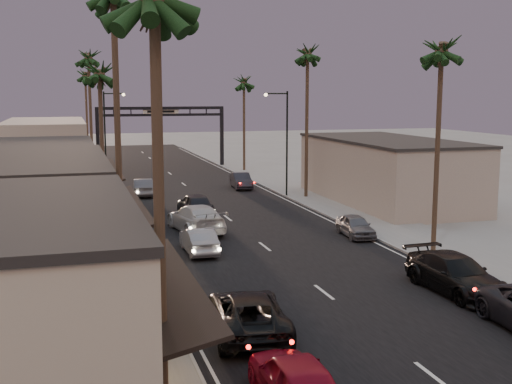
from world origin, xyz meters
TOP-DOWN VIEW (x-y plane):
  - ground at (0.00, 40.00)m, footprint 200.00×200.00m
  - road at (0.00, 45.00)m, footprint 14.00×120.00m
  - sidewalk_left at (-9.50, 52.00)m, footprint 5.00×92.00m
  - sidewalk_right at (9.50, 52.00)m, footprint 5.00×92.00m
  - storefront_mid at (-13.00, 26.00)m, footprint 8.00×14.00m
  - storefront_far at (-13.00, 42.00)m, footprint 8.00×16.00m
  - storefront_dist at (-13.00, 65.00)m, footprint 8.00×20.00m
  - building_right at (14.00, 40.00)m, footprint 8.00×18.00m
  - arch at (0.00, 70.00)m, footprint 15.20×0.40m
  - streetlight_right at (6.92, 45.00)m, footprint 2.13×0.30m
  - streetlight_left at (-6.92, 58.00)m, footprint 2.13×0.30m
  - palm_lc at (-8.60, 36.00)m, footprint 3.20×3.20m
  - palm_ld at (-8.60, 55.00)m, footprint 3.20×3.20m
  - palm_ra at (8.60, 24.00)m, footprint 3.20×3.20m
  - palm_rb at (8.60, 44.00)m, footprint 3.20×3.20m
  - palm_rc at (8.60, 64.00)m, footprint 3.20×3.20m
  - palm_far at (-8.30, 78.00)m, footprint 3.20×3.20m
  - oncoming_red at (-4.79, 9.47)m, footprint 1.90×4.64m
  - oncoming_pickup at (-4.58, 15.19)m, footprint 3.31×5.94m
  - oncoming_silver at (-3.96, 27.68)m, footprint 1.53×4.33m
  - oncoming_white at (-3.03, 33.18)m, footprint 3.27×6.36m
  - oncoming_dgrey at (-2.00, 38.68)m, footprint 2.19×4.97m
  - oncoming_grey_far at (-4.62, 48.95)m, footprint 1.94×4.66m
  - curbside_black at (5.62, 17.39)m, footprint 2.57×5.84m
  - curbside_grey at (6.20, 29.00)m, footprint 1.93×4.07m
  - curbside_far at (4.68, 50.78)m, footprint 1.89×4.51m

SIDE VIEW (x-z plane):
  - ground at x=0.00m, z-range 0.00..0.00m
  - road at x=0.00m, z-range -0.01..0.01m
  - sidewalk_left at x=-9.50m, z-range 0.00..0.12m
  - sidewalk_right at x=9.50m, z-range 0.00..0.12m
  - curbside_grey at x=6.20m, z-range 0.00..1.34m
  - oncoming_silver at x=-3.96m, z-range 0.00..1.42m
  - curbside_far at x=4.68m, z-range 0.00..1.45m
  - oncoming_grey_far at x=-4.62m, z-range 0.00..1.50m
  - oncoming_pickup at x=-4.58m, z-range 0.00..1.57m
  - oncoming_red at x=-4.79m, z-range 0.00..1.58m
  - oncoming_dgrey at x=-2.00m, z-range 0.00..1.66m
  - curbside_black at x=5.62m, z-range 0.00..1.67m
  - oncoming_white at x=-3.03m, z-range 0.00..1.77m
  - storefront_far at x=-13.00m, z-range 0.00..5.00m
  - building_right at x=14.00m, z-range 0.00..5.00m
  - storefront_mid at x=-13.00m, z-range 0.00..5.50m
  - storefront_dist at x=-13.00m, z-range 0.00..6.00m
  - streetlight_right at x=6.92m, z-range 0.83..9.83m
  - streetlight_left at x=-6.92m, z-range 0.83..9.83m
  - arch at x=0.00m, z-range 1.90..9.17m
  - palm_lc at x=-8.60m, z-range 4.37..16.57m
  - palm_rc at x=8.60m, z-range 4.37..16.57m
  - palm_ra at x=8.60m, z-range 4.84..18.04m
  - palm_far at x=-8.30m, z-range 4.84..18.04m
  - palm_ld at x=-8.60m, z-range 5.32..19.52m
  - palm_rb at x=8.60m, z-range 5.32..19.52m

